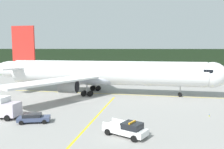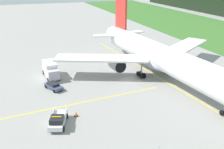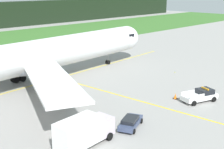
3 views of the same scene
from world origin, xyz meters
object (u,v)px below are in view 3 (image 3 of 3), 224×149
at_px(ops_pickup_truck, 201,95).
at_px(staff_car, 131,122).
at_px(airliner, 41,56).
at_px(catering_truck, 84,131).
at_px(apron_cone, 175,96).

relative_size(ops_pickup_truck, staff_car, 1.22).
xyz_separation_m(airliner, staff_car, (-2.64, -22.86, -4.11)).
bearing_deg(catering_truck, apron_cone, 3.87).
bearing_deg(airliner, staff_car, -96.58).
height_order(ops_pickup_truck, apron_cone, ops_pickup_truck).
relative_size(catering_truck, staff_car, 1.49).
relative_size(ops_pickup_truck, apron_cone, 7.07).
bearing_deg(staff_car, ops_pickup_truck, -5.81).
xyz_separation_m(catering_truck, staff_car, (6.81, -0.48, -1.04)).
xyz_separation_m(ops_pickup_truck, apron_cone, (-1.72, 3.16, -0.50)).
xyz_separation_m(ops_pickup_truck, catering_truck, (-20.61, 1.88, 0.84)).
bearing_deg(ops_pickup_truck, apron_cone, 118.50).
xyz_separation_m(ops_pickup_truck, staff_car, (-13.80, 1.40, -0.20)).
distance_m(ops_pickup_truck, apron_cone, 3.63).
bearing_deg(airliner, ops_pickup_truck, -65.30).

